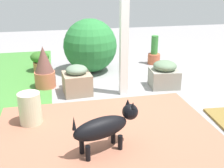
% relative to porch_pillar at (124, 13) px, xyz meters
% --- Properties ---
extents(ground_plane, '(12.00, 12.00, 0.00)m').
position_rel_porch_pillar_xyz_m(ground_plane, '(-0.35, 0.03, -1.15)').
color(ground_plane, gray).
extents(brick_path, '(1.80, 2.40, 0.02)m').
position_rel_porch_pillar_xyz_m(brick_path, '(-1.08, 0.45, -1.14)').
color(brick_path, '#9F614A').
rests_on(brick_path, ground).
extents(porch_pillar, '(0.11, 0.11, 2.30)m').
position_rel_porch_pillar_xyz_m(porch_pillar, '(0.00, 0.00, 0.00)').
color(porch_pillar, white).
rests_on(porch_pillar, ground).
extents(stone_planter_nearest, '(0.42, 0.46, 0.42)m').
position_rel_porch_pillar_xyz_m(stone_planter_nearest, '(0.13, -0.68, -0.95)').
color(stone_planter_nearest, gray).
rests_on(stone_planter_nearest, ground).
extents(stone_planter_mid, '(0.44, 0.42, 0.43)m').
position_rel_porch_pillar_xyz_m(stone_planter_mid, '(0.15, 0.66, -0.95)').
color(stone_planter_mid, gray).
rests_on(stone_planter_mid, ground).
extents(round_shrub, '(0.95, 0.95, 0.95)m').
position_rel_porch_pillar_xyz_m(round_shrub, '(1.15, 0.32, -0.68)').
color(round_shrub, '#297335').
rests_on(round_shrub, ground).
extents(terracotta_pot_tall, '(0.24, 0.24, 0.56)m').
position_rel_porch_pillar_xyz_m(terracotta_pot_tall, '(1.35, -0.97, -0.95)').
color(terracotta_pot_tall, '#B6583A').
rests_on(terracotta_pot_tall, ground).
extents(terracotta_pot_spiky, '(0.32, 0.32, 0.64)m').
position_rel_porch_pillar_xyz_m(terracotta_pot_spiky, '(0.51, 1.12, -0.84)').
color(terracotta_pot_spiky, '#C76D4B').
rests_on(terracotta_pot_spiky, ground).
extents(terracotta_pot_broad, '(0.33, 0.33, 0.36)m').
position_rel_porch_pillar_xyz_m(terracotta_pot_broad, '(1.34, 1.21, -0.95)').
color(terracotta_pot_broad, '#C07547').
rests_on(terracotta_pot_broad, ground).
extents(dog, '(0.37, 0.69, 0.48)m').
position_rel_porch_pillar_xyz_m(dog, '(-1.37, 0.53, -0.87)').
color(dog, black).
rests_on(dog, ground).
extents(ceramic_urn, '(0.25, 0.25, 0.39)m').
position_rel_porch_pillar_xyz_m(ceramic_urn, '(-0.67, 1.27, -0.96)').
color(ceramic_urn, beige).
rests_on(ceramic_urn, ground).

